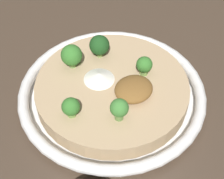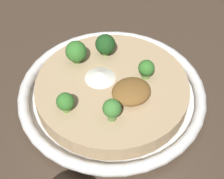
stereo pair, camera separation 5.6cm
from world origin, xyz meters
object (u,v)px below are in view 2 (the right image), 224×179
broccoli_front (76,52)px  broccoli_back_right (65,102)px  risotto_bowl (112,92)px  broccoli_back_left (146,69)px  broccoli_back (112,109)px  broccoli_front_left (105,44)px

broccoli_front → broccoli_back_right: bearing=55.5°
risotto_bowl → broccoli_back_right: 0.10m
broccoli_back_left → broccoli_back: 0.10m
risotto_bowl → broccoli_back: bearing=60.3°
risotto_bowl → broccoli_front_left: size_ratio=7.45×
risotto_bowl → broccoli_front: size_ratio=7.22×
broccoli_front_left → broccoli_front: (0.05, -0.01, 0.00)m
risotto_bowl → broccoli_back_right: (0.09, 0.01, 0.04)m
broccoli_back_left → broccoli_front_left: size_ratio=0.81×
broccoli_back_left → broccoli_front_left: broccoli_front_left is taller
broccoli_back → broccoli_front: bearing=-93.4°
broccoli_back_left → broccoli_back: size_ratio=0.90×
broccoli_back → broccoli_front_left: bearing=-115.1°
broccoli_back_left → broccoli_back: broccoli_back is taller
broccoli_back → risotto_bowl: bearing=-119.7°
broccoli_back_left → broccoli_front: (0.08, -0.09, 0.01)m
broccoli_back_right → broccoli_front: 0.11m
risotto_bowl → broccoli_front: (0.03, -0.07, 0.04)m
broccoli_back_right → broccoli_back: broccoli_back is taller
risotto_bowl → broccoli_back_left: (-0.06, 0.01, 0.04)m
risotto_bowl → broccoli_back: 0.08m
broccoli_front_left → broccoli_back_right: broccoli_front_left is taller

